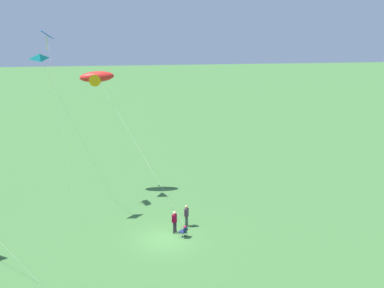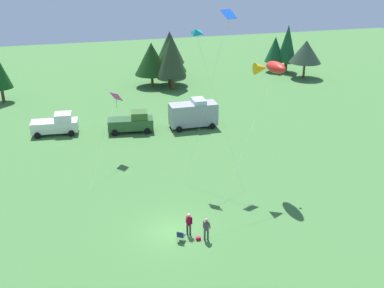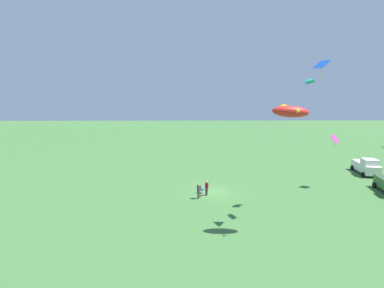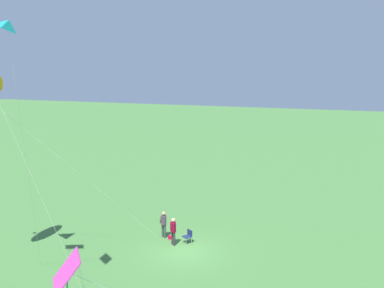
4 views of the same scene
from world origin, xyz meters
name	(u,v)px [view 4 (image 4 of 4)]	position (x,y,z in m)	size (l,w,h in m)	color
ground_plane	(185,251)	(0.00, 0.00, 0.00)	(160.00, 160.00, 0.00)	#427538
person_kite_flyer	(164,222)	(1.98, -1.65, 1.02)	(0.55, 0.46, 1.74)	#374840
folding_chair	(188,235)	(0.23, -1.32, 0.49)	(0.67, 0.67, 0.82)	navy
person_spectator	(173,229)	(0.99, -0.70, 1.02)	(0.50, 0.49, 1.74)	#333035
backpack_on_grass	(171,237)	(1.45, -1.51, 0.11)	(0.32, 0.22, 0.22)	#B90D32
kite_diamond_rainbow	(72,275)	(-1.75, 14.53, 5.89)	(4.14, 7.35, 6.46)	#D1369E
kite_delta_teal	(10,26)	(4.34, 8.69, 12.63)	(3.50, 5.35, 13.00)	teal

